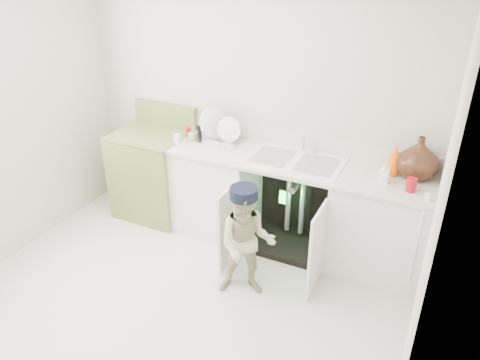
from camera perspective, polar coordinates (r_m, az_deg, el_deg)
ground at (r=3.97m, az=-7.98°, el=-14.94°), size 3.50×3.50×0.00m
room_shell at (r=3.26m, az=-9.40°, el=1.43°), size 6.00×5.50×1.26m
counter_run at (r=4.36m, az=6.88°, el=-2.73°), size 2.44×1.02×1.26m
avocado_stove at (r=4.98m, az=-10.39°, el=0.95°), size 0.73×0.65×1.13m
repair_worker at (r=3.77m, az=0.82°, el=-7.59°), size 0.57×0.70×0.98m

